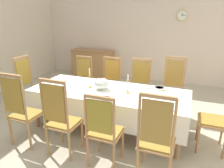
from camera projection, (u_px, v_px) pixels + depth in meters
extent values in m
cube|color=#B2AC93|center=(108.00, 129.00, 3.83)|extent=(7.07, 6.50, 0.04)
cube|color=beige|center=(149.00, 26.00, 6.18)|extent=(7.07, 0.08, 3.38)
cylinder|color=#A56D48|center=(36.00, 109.00, 3.78)|extent=(0.07, 0.07, 0.71)
cylinder|color=#A17A50|center=(179.00, 137.00, 2.90)|extent=(0.07, 0.07, 0.71)
cylinder|color=#A1714F|center=(63.00, 93.00, 4.54)|extent=(0.07, 0.07, 0.71)
cylinder|color=#A77544|center=(183.00, 112.00, 3.66)|extent=(0.07, 0.07, 0.71)
cube|color=#A3734A|center=(108.00, 94.00, 3.62)|extent=(2.62, 0.95, 0.08)
cube|color=#A47749|center=(108.00, 91.00, 3.60)|extent=(2.74, 1.07, 0.03)
cube|color=white|center=(108.00, 90.00, 3.60)|extent=(2.76, 1.09, 0.00)
cube|color=white|center=(95.00, 115.00, 3.20)|extent=(2.76, 0.00, 0.44)
cube|color=white|center=(118.00, 92.00, 4.14)|extent=(2.76, 0.00, 0.44)
cube|color=white|center=(46.00, 92.00, 4.14)|extent=(0.00, 1.09, 0.44)
cube|color=white|center=(189.00, 115.00, 3.19)|extent=(0.00, 1.09, 0.44)
cylinder|color=#AC7A44|center=(27.00, 121.00, 3.59)|extent=(0.04, 0.04, 0.47)
cylinder|color=#A97C4B|center=(45.00, 126.00, 3.45)|extent=(0.04, 0.04, 0.47)
cylinder|color=#A5763F|center=(11.00, 132.00, 3.27)|extent=(0.04, 0.04, 0.47)
cylinder|color=#A78051|center=(30.00, 137.00, 3.14)|extent=(0.04, 0.04, 0.47)
cube|color=#A47749|center=(26.00, 115.00, 3.28)|extent=(0.44, 0.42, 0.03)
cube|color=olive|center=(26.00, 114.00, 3.27)|extent=(0.40, 0.38, 0.02)
cylinder|color=#A08045|center=(4.00, 97.00, 3.06)|extent=(0.03, 0.03, 0.70)
cylinder|color=#9D8150|center=(24.00, 100.00, 2.93)|extent=(0.03, 0.03, 0.70)
cube|color=olive|center=(13.00, 96.00, 2.99)|extent=(0.34, 0.02, 0.54)
cube|color=#A47749|center=(10.00, 75.00, 2.88)|extent=(0.40, 0.04, 0.04)
cylinder|color=#AB6F48|center=(85.00, 97.00, 4.67)|extent=(0.04, 0.04, 0.47)
cylinder|color=olive|center=(70.00, 94.00, 4.81)|extent=(0.04, 0.04, 0.47)
cylinder|color=#AC7E42|center=(92.00, 91.00, 4.99)|extent=(0.04, 0.04, 0.47)
cylinder|color=#A9714A|center=(78.00, 89.00, 5.12)|extent=(0.04, 0.04, 0.47)
cube|color=#A47749|center=(81.00, 83.00, 4.82)|extent=(0.44, 0.42, 0.03)
cube|color=olive|center=(81.00, 82.00, 4.81)|extent=(0.40, 0.38, 0.02)
cylinder|color=#A77843|center=(92.00, 70.00, 4.82)|extent=(0.03, 0.03, 0.58)
cylinder|color=#9D7D52|center=(77.00, 68.00, 4.96)|extent=(0.03, 0.03, 0.58)
cube|color=olive|center=(84.00, 68.00, 4.88)|extent=(0.34, 0.02, 0.44)
cube|color=#A47749|center=(84.00, 57.00, 4.80)|extent=(0.40, 0.04, 0.04)
cylinder|color=#A5774D|center=(62.00, 129.00, 3.34)|extent=(0.04, 0.04, 0.47)
cylinder|color=#AD703F|center=(82.00, 134.00, 3.21)|extent=(0.04, 0.04, 0.47)
cylinder|color=olive|center=(48.00, 141.00, 3.02)|extent=(0.04, 0.04, 0.47)
cylinder|color=#A78151|center=(70.00, 147.00, 2.89)|extent=(0.04, 0.04, 0.47)
cube|color=#A47749|center=(64.00, 123.00, 3.03)|extent=(0.44, 0.42, 0.03)
cube|color=olive|center=(64.00, 122.00, 3.03)|extent=(0.40, 0.38, 0.02)
cylinder|color=#9D7D41|center=(42.00, 104.00, 2.82)|extent=(0.03, 0.03, 0.70)
cylinder|color=#A5734F|center=(67.00, 108.00, 2.68)|extent=(0.03, 0.03, 0.70)
cube|color=olive|center=(54.00, 104.00, 2.74)|extent=(0.34, 0.02, 0.53)
cube|color=#A47749|center=(52.00, 81.00, 2.64)|extent=(0.40, 0.04, 0.04)
cylinder|color=#9D7B44|center=(114.00, 101.00, 4.43)|extent=(0.04, 0.04, 0.47)
cylinder|color=#A37248|center=(98.00, 99.00, 4.56)|extent=(0.04, 0.04, 0.47)
cylinder|color=#9B7252|center=(119.00, 95.00, 4.74)|extent=(0.04, 0.04, 0.47)
cylinder|color=#A3744D|center=(104.00, 93.00, 4.88)|extent=(0.04, 0.04, 0.47)
cube|color=#A47749|center=(109.00, 87.00, 4.57)|extent=(0.44, 0.42, 0.03)
cube|color=olive|center=(109.00, 86.00, 4.56)|extent=(0.40, 0.38, 0.02)
cylinder|color=#A87643|center=(120.00, 72.00, 4.57)|extent=(0.03, 0.03, 0.61)
cylinder|color=#9F794C|center=(104.00, 70.00, 4.71)|extent=(0.03, 0.03, 0.61)
cube|color=olive|center=(112.00, 70.00, 4.63)|extent=(0.34, 0.02, 0.46)
cube|color=#A47749|center=(112.00, 58.00, 4.54)|extent=(0.40, 0.04, 0.04)
cylinder|color=#A16E43|center=(99.00, 138.00, 3.11)|extent=(0.04, 0.04, 0.47)
cylinder|color=#AD7145|center=(123.00, 143.00, 2.97)|extent=(0.04, 0.04, 0.47)
cylinder|color=#AE704A|center=(88.00, 152.00, 2.79)|extent=(0.04, 0.04, 0.47)
cylinder|color=#9E7648|center=(114.00, 159.00, 2.66)|extent=(0.04, 0.04, 0.47)
cube|color=#A47749|center=(106.00, 132.00, 2.80)|extent=(0.44, 0.42, 0.03)
cube|color=olive|center=(106.00, 131.00, 2.79)|extent=(0.40, 0.38, 0.02)
cylinder|color=#AE6F44|center=(86.00, 116.00, 2.60)|extent=(0.03, 0.03, 0.58)
cylinder|color=#A1744D|center=(114.00, 122.00, 2.47)|extent=(0.03, 0.03, 0.58)
cube|color=olive|center=(99.00, 117.00, 2.53)|extent=(0.34, 0.02, 0.44)
cube|color=#A47749|center=(99.00, 98.00, 2.44)|extent=(0.40, 0.04, 0.04)
cylinder|color=#9B7345|center=(144.00, 106.00, 4.19)|extent=(0.04, 0.04, 0.47)
cylinder|color=#AC6E50|center=(127.00, 103.00, 4.33)|extent=(0.04, 0.04, 0.47)
cylinder|color=#A47145|center=(148.00, 100.00, 4.51)|extent=(0.04, 0.04, 0.47)
cylinder|color=#AE7C47|center=(131.00, 97.00, 4.64)|extent=(0.04, 0.04, 0.47)
cube|color=#A47749|center=(138.00, 91.00, 4.34)|extent=(0.44, 0.42, 0.03)
cube|color=olive|center=(138.00, 90.00, 4.33)|extent=(0.40, 0.38, 0.02)
cylinder|color=#A4733F|center=(150.00, 74.00, 4.33)|extent=(0.03, 0.03, 0.63)
cylinder|color=#A0784B|center=(132.00, 73.00, 4.47)|extent=(0.03, 0.03, 0.63)
cube|color=olive|center=(141.00, 72.00, 4.39)|extent=(0.34, 0.02, 0.48)
cube|color=#A47749|center=(142.00, 59.00, 4.30)|extent=(0.40, 0.04, 0.04)
cylinder|color=#A87447|center=(144.00, 148.00, 2.86)|extent=(0.04, 0.04, 0.47)
cylinder|color=#A37A4B|center=(172.00, 155.00, 2.73)|extent=(0.04, 0.04, 0.47)
cylinder|color=#A37E41|center=(137.00, 165.00, 2.55)|extent=(0.04, 0.04, 0.47)
cube|color=#A47749|center=(157.00, 143.00, 2.56)|extent=(0.44, 0.42, 0.03)
cube|color=olive|center=(157.00, 142.00, 2.55)|extent=(0.40, 0.38, 0.02)
cylinder|color=#9D6E4A|center=(139.00, 122.00, 2.35)|extent=(0.03, 0.03, 0.69)
cylinder|color=#A97A47|center=(174.00, 129.00, 2.21)|extent=(0.03, 0.03, 0.69)
cube|color=olive|center=(156.00, 123.00, 2.27)|extent=(0.34, 0.02, 0.53)
cube|color=#A47749|center=(158.00, 97.00, 2.17)|extent=(0.40, 0.04, 0.04)
cylinder|color=#A67953|center=(180.00, 111.00, 3.95)|extent=(0.04, 0.04, 0.47)
cylinder|color=#A0713F|center=(160.00, 108.00, 4.09)|extent=(0.04, 0.04, 0.47)
cylinder|color=#9E814E|center=(181.00, 104.00, 4.27)|extent=(0.04, 0.04, 0.47)
cylinder|color=#A67243|center=(162.00, 102.00, 4.40)|extent=(0.04, 0.04, 0.47)
cube|color=#A47749|center=(172.00, 95.00, 4.10)|extent=(0.44, 0.42, 0.03)
cube|color=olive|center=(172.00, 94.00, 4.09)|extent=(0.40, 0.38, 0.02)
cylinder|color=#A57552|center=(185.00, 76.00, 4.08)|extent=(0.03, 0.03, 0.71)
cylinder|color=#AA7F3F|center=(165.00, 74.00, 4.22)|extent=(0.03, 0.03, 0.71)
cube|color=olive|center=(175.00, 73.00, 4.14)|extent=(0.34, 0.02, 0.54)
cube|color=#A47749|center=(176.00, 58.00, 4.03)|extent=(0.40, 0.04, 0.04)
cylinder|color=#9B8251|center=(47.00, 101.00, 4.46)|extent=(0.04, 0.04, 0.47)
cylinder|color=#AC7547|center=(35.00, 107.00, 4.13)|extent=(0.04, 0.04, 0.47)
cylinder|color=#AC7540|center=(34.00, 98.00, 4.58)|extent=(0.04, 0.04, 0.47)
cylinder|color=#A77650|center=(21.00, 105.00, 4.25)|extent=(0.04, 0.04, 0.47)
cube|color=#A47749|center=(33.00, 92.00, 4.28)|extent=(0.42, 0.44, 0.03)
cube|color=olive|center=(33.00, 91.00, 4.27)|extent=(0.38, 0.40, 0.02)
cylinder|color=#AA733F|center=(30.00, 72.00, 4.40)|extent=(0.03, 0.03, 0.70)
cylinder|color=#9D7D4B|center=(16.00, 77.00, 4.05)|extent=(0.03, 0.03, 0.70)
cube|color=olive|center=(23.00, 73.00, 4.21)|extent=(0.02, 0.34, 0.53)
cube|color=#A47749|center=(21.00, 57.00, 4.11)|extent=(0.04, 0.40, 0.04)
cylinder|color=#A16F46|center=(198.00, 140.00, 3.06)|extent=(0.04, 0.04, 0.47)
cylinder|color=#9B7350|center=(198.00, 127.00, 3.40)|extent=(0.04, 0.04, 0.47)
cylinder|color=#A97E52|center=(222.00, 132.00, 3.27)|extent=(0.04, 0.04, 0.47)
cube|color=#A47749|center=(213.00, 121.00, 3.09)|extent=(0.42, 0.44, 0.03)
cube|color=olive|center=(213.00, 120.00, 3.08)|extent=(0.38, 0.40, 0.02)
cylinder|color=white|center=(101.00, 89.00, 3.64)|extent=(0.15, 0.15, 0.02)
ellipsoid|color=white|center=(101.00, 85.00, 3.62)|extent=(0.27, 0.27, 0.12)
ellipsoid|color=white|center=(101.00, 81.00, 3.59)|extent=(0.24, 0.24, 0.09)
sphere|color=brown|center=(101.00, 78.00, 3.58)|extent=(0.03, 0.03, 0.03)
cylinder|color=gold|center=(90.00, 87.00, 3.72)|extent=(0.07, 0.07, 0.02)
cylinder|color=gold|center=(90.00, 81.00, 3.68)|extent=(0.02, 0.02, 0.23)
cone|color=gold|center=(90.00, 74.00, 3.64)|extent=(0.04, 0.04, 0.02)
cylinder|color=silver|center=(89.00, 71.00, 3.62)|extent=(0.02, 0.02, 0.10)
cylinder|color=gold|center=(128.00, 92.00, 3.47)|extent=(0.07, 0.07, 0.02)
cylinder|color=gold|center=(128.00, 87.00, 3.44)|extent=(0.02, 0.02, 0.19)
cone|color=gold|center=(128.00, 81.00, 3.40)|extent=(0.04, 0.04, 0.02)
cylinder|color=silver|center=(128.00, 78.00, 3.38)|extent=(0.02, 0.02, 0.10)
cylinder|color=white|center=(159.00, 88.00, 3.64)|extent=(0.19, 0.19, 0.03)
cylinder|color=white|center=(159.00, 88.00, 3.64)|extent=(0.15, 0.15, 0.02)
torus|color=brown|center=(159.00, 88.00, 3.64)|extent=(0.18, 0.18, 0.01)
cylinder|color=white|center=(63.00, 92.00, 3.49)|extent=(0.16, 0.16, 0.03)
cylinder|color=silver|center=(63.00, 91.00, 3.49)|extent=(0.13, 0.13, 0.02)
torus|color=brown|center=(63.00, 91.00, 3.48)|extent=(0.16, 0.16, 0.01)
cylinder|color=white|center=(147.00, 87.00, 3.71)|extent=(0.15, 0.15, 0.03)
cylinder|color=white|center=(147.00, 87.00, 3.71)|extent=(0.12, 0.12, 0.02)
torus|color=brown|center=(147.00, 86.00, 3.71)|extent=(0.14, 0.14, 0.01)
cylinder|color=white|center=(106.00, 99.00, 3.19)|extent=(0.17, 0.17, 0.04)
cylinder|color=white|center=(106.00, 98.00, 3.19)|extent=(0.14, 0.14, 0.03)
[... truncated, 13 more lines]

